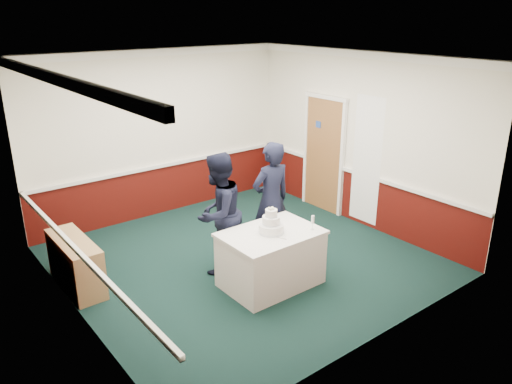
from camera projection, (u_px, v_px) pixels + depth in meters
ground at (244, 260)px, 7.66m from camera, size 5.00×5.00×0.00m
room_shell at (223, 126)px, 7.48m from camera, size 5.00×5.00×3.00m
sideboard at (76, 263)px, 6.81m from camera, size 0.41×1.20×0.70m
cake_table at (271, 258)px, 6.85m from camera, size 1.32×0.92×0.79m
wedding_cake at (271, 225)px, 6.68m from camera, size 0.35×0.35×0.36m
cake_knife at (279, 238)px, 6.55m from camera, size 0.10×0.21×0.00m
champagne_flute at (313, 220)px, 6.75m from camera, size 0.05×0.05×0.21m
person_man at (218, 213)px, 7.09m from camera, size 1.06×0.96×1.77m
person_woman at (271, 200)px, 7.51m from camera, size 0.68×0.47×1.82m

